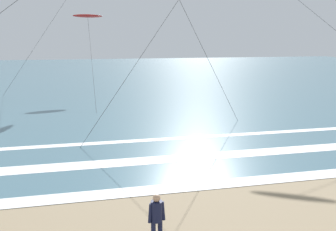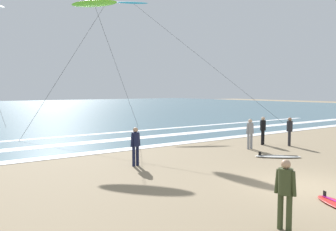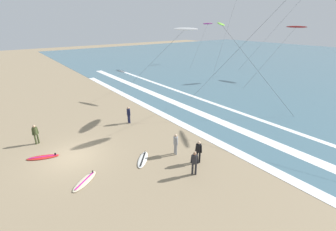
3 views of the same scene
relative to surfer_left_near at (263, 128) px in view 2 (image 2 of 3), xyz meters
The scene contains 12 objects.
ground_plane 8.90m from the surfer_left_near, 131.07° to the right, with size 160.00×160.00×0.00m, color #937F60.
wave_foam_shoreline 5.67m from the surfer_left_near, 145.49° to the left, with size 49.58×0.89×0.01m, color white.
wave_foam_mid_break 9.64m from the surfer_left_near, 137.23° to the left, with size 55.27×1.09×0.01m, color white.
wave_foam_outer_break 12.25m from the surfer_left_near, 125.56° to the left, with size 50.88×0.58×0.01m, color white.
surfer_left_near is the anchor object (origin of this frame).
surfer_right_near 1.44m from the surfer_left_near, 53.70° to the right, with size 0.43×0.41×1.60m.
surfer_mid_group 8.78m from the surfer_left_near, behind, with size 0.52×0.32×1.60m.
surfer_foreground_main 1.84m from the surfer_left_near, 161.87° to the right, with size 0.52×0.32×1.60m.
surfer_left_far 12.57m from the surfer_left_near, 138.72° to the right, with size 0.32×0.51×1.60m.
surfboard_left_pile 3.91m from the surfer_left_near, 130.55° to the right, with size 1.96×1.85×0.25m.
kite_lime_low_near 13.15m from the surfer_left_near, 126.74° to the left, with size 7.50×6.46×8.90m.
kite_cyan_far_left 21.26m from the surfer_left_near, 83.18° to the left, with size 11.26×12.29×12.07m.
Camera 2 is at (-10.23, -6.31, 3.14)m, focal length 37.57 mm.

